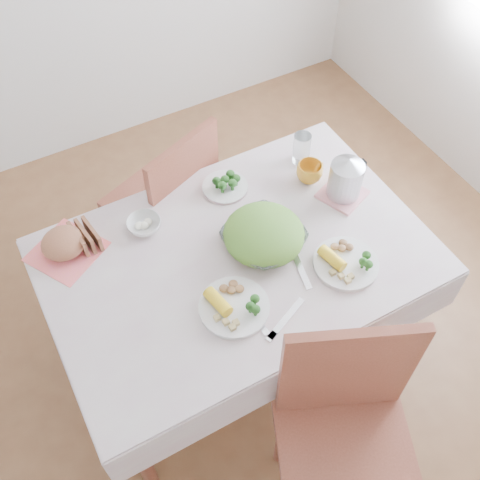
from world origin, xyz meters
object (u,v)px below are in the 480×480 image
dining_table (238,305)px  dinner_plate_left (234,307)px  salad_bowl (264,239)px  chair_near (345,467)px  dinner_plate_right (346,264)px  electric_kettle (346,175)px  yellow_mug (309,172)px  chair_far (160,202)px

dining_table → dinner_plate_left: size_ratio=5.31×
dinner_plate_left → salad_bowl: bearing=40.2°
chair_near → salad_bowl: bearing=105.0°
dinner_plate_right → electric_kettle: (0.20, 0.31, 0.11)m
dining_table → yellow_mug: (0.47, 0.21, 0.43)m
salad_bowl → yellow_mug: yellow_mug is taller
dining_table → yellow_mug: size_ratio=12.15×
salad_bowl → chair_far: bearing=105.8°
dinner_plate_left → electric_kettle: (0.68, 0.27, 0.11)m
chair_far → salad_bowl: bearing=84.4°
yellow_mug → chair_far: bearing=140.1°
chair_far → dinner_plate_right: 1.05m
chair_near → yellow_mug: size_ratio=9.20×
chair_far → dinner_plate_left: chair_far is taller
dining_table → chair_far: bearing=96.6°
yellow_mug → salad_bowl: bearing=-148.9°
chair_near → dining_table: bearing=112.9°
chair_near → dinner_plate_left: chair_near is taller
dining_table → salad_bowl: (0.11, -0.00, 0.42)m
salad_bowl → dinner_plate_left: 0.32m
dinner_plate_left → dinner_plate_right: bearing=-4.3°
salad_bowl → dinner_plate_right: size_ratio=1.18×
chair_far → yellow_mug: 0.79m
chair_far → yellow_mug: size_ratio=8.42×
chair_near → chair_far: 1.49m
dinner_plate_right → yellow_mug: bearing=74.4°
salad_bowl → yellow_mug: (0.36, 0.22, 0.01)m
dining_table → dinner_plate_right: size_ratio=5.44×
chair_near → salad_bowl: chair_near is taller
salad_bowl → electric_kettle: (0.43, 0.07, 0.08)m
dining_table → chair_far: size_ratio=1.44×
chair_far → yellow_mug: (0.55, -0.46, 0.34)m
dining_table → chair_far: (-0.08, 0.67, 0.09)m
chair_near → electric_kettle: 1.13m
dinner_plate_right → salad_bowl: bearing=133.1°
dining_table → electric_kettle: electric_kettle is taller
chair_near → yellow_mug: chair_near is taller
chair_near → dinner_plate_left: bearing=124.9°
chair_near → salad_bowl: (0.13, 0.82, 0.33)m
dinner_plate_right → yellow_mug: yellow_mug is taller
dining_table → electric_kettle: bearing=6.5°
chair_near → dinner_plate_right: chair_near is taller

